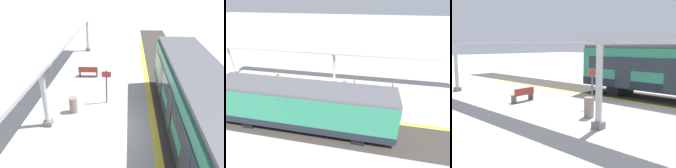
# 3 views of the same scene
# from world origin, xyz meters

# --- Properties ---
(ground_plane) EXTENTS (176.00, 176.00, 0.00)m
(ground_plane) POSITION_xyz_m (0.00, 0.00, 0.00)
(ground_plane) COLOR #ACA8A5
(tactile_edge_strip) EXTENTS (0.39, 34.06, 0.01)m
(tactile_edge_strip) POSITION_xyz_m (-2.96, 0.00, 0.00)
(tactile_edge_strip) COLOR yellow
(tactile_edge_strip) RESTS_ON ground
(trackbed) EXTENTS (3.20, 46.06, 0.01)m
(trackbed) POSITION_xyz_m (-4.75, 0.00, 0.00)
(trackbed) COLOR #38332D
(trackbed) RESTS_ON ground
(train_near_carriage) EXTENTS (2.65, 13.01, 3.48)m
(train_near_carriage) POSITION_xyz_m (-4.74, 0.66, 1.83)
(train_near_carriage) COLOR #267757
(train_near_carriage) RESTS_ON ground
(canopy_pillar_second) EXTENTS (1.10, 0.44, 3.57)m
(canopy_pillar_second) POSITION_xyz_m (2.70, -0.03, 1.81)
(canopy_pillar_second) COLOR slate
(canopy_pillar_second) RESTS_ON ground
(canopy_pillar_third) EXTENTS (1.10, 0.44, 3.57)m
(canopy_pillar_third) POSITION_xyz_m (2.70, 13.04, 1.81)
(canopy_pillar_third) COLOR slate
(canopy_pillar_third) RESTS_ON ground
(canopy_beam) EXTENTS (1.20, 26.89, 0.16)m
(canopy_beam) POSITION_xyz_m (2.70, -0.01, 3.65)
(canopy_beam) COLOR #A8AAB2
(canopy_beam) RESTS_ON canopy_pillar_nearest
(bench_near_end) EXTENTS (1.50, 0.46, 0.86)m
(bench_near_end) POSITION_xyz_m (1.72, 6.58, 0.44)
(bench_near_end) COLOR gold
(bench_near_end) RESTS_ON ground
(bench_mid_platform) EXTENTS (1.52, 0.50, 0.86)m
(bench_mid_platform) POSITION_xyz_m (1.59, -6.47, 0.44)
(bench_mid_platform) COLOR maroon
(bench_mid_platform) RESTS_ON ground
(trash_bin) EXTENTS (0.48, 0.48, 0.98)m
(trash_bin) POSITION_xyz_m (1.62, -1.37, 0.49)
(trash_bin) COLOR slate
(trash_bin) RESTS_ON ground
(platform_info_sign) EXTENTS (0.56, 0.10, 2.20)m
(platform_info_sign) POSITION_xyz_m (-0.21, -2.57, 1.33)
(platform_info_sign) COLOR #4C4C51
(platform_info_sign) RESTS_ON ground
(passenger_waiting_near_edge) EXTENTS (0.41, 0.50, 1.60)m
(passenger_waiting_near_edge) POSITION_xyz_m (-2.21, 6.60, 1.00)
(passenger_waiting_near_edge) COLOR #2B2B2F
(passenger_waiting_near_edge) RESTS_ON ground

